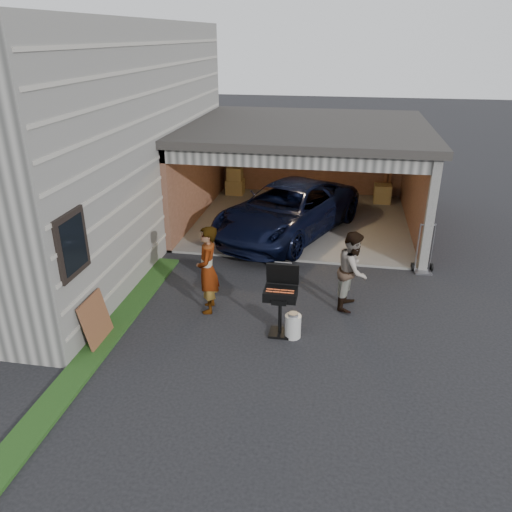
{
  "coord_description": "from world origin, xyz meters",
  "views": [
    {
      "loc": [
        1.86,
        -7.76,
        5.19
      ],
      "look_at": [
        0.28,
        1.15,
        1.15
      ],
      "focal_mm": 35.0,
      "sensor_mm": 36.0,
      "label": 1
    }
  ],
  "objects_px": {
    "man": "(353,270)",
    "propane_tank": "(293,326)",
    "plywood_panel": "(96,321)",
    "hand_truck": "(423,263)",
    "bbq_grill": "(281,296)",
    "minivan": "(287,212)",
    "woman": "(208,270)"
  },
  "relations": [
    {
      "from": "minivan",
      "to": "woman",
      "type": "height_order",
      "value": "woman"
    },
    {
      "from": "minivan",
      "to": "bbq_grill",
      "type": "distance_m",
      "value": 4.99
    },
    {
      "from": "man",
      "to": "plywood_panel",
      "type": "xyz_separation_m",
      "value": [
        -4.54,
        -2.15,
        -0.37
      ]
    },
    {
      "from": "minivan",
      "to": "woman",
      "type": "xyz_separation_m",
      "value": [
        -1.07,
        -4.35,
        0.2
      ]
    },
    {
      "from": "man",
      "to": "propane_tank",
      "type": "height_order",
      "value": "man"
    },
    {
      "from": "minivan",
      "to": "hand_truck",
      "type": "relative_size",
      "value": 4.25
    },
    {
      "from": "propane_tank",
      "to": "man",
      "type": "bearing_deg",
      "value": 52.37
    },
    {
      "from": "minivan",
      "to": "plywood_panel",
      "type": "distance_m",
      "value": 6.47
    },
    {
      "from": "woman",
      "to": "plywood_panel",
      "type": "xyz_separation_m",
      "value": [
        -1.7,
        -1.49,
        -0.46
      ]
    },
    {
      "from": "hand_truck",
      "to": "bbq_grill",
      "type": "bearing_deg",
      "value": -138.51
    },
    {
      "from": "minivan",
      "to": "man",
      "type": "relative_size",
      "value": 3.08
    },
    {
      "from": "woman",
      "to": "minivan",
      "type": "bearing_deg",
      "value": 156.3
    },
    {
      "from": "propane_tank",
      "to": "woman",
      "type": "bearing_deg",
      "value": 158.77
    },
    {
      "from": "woman",
      "to": "plywood_panel",
      "type": "distance_m",
      "value": 2.3
    },
    {
      "from": "bbq_grill",
      "to": "propane_tank",
      "type": "relative_size",
      "value": 2.97
    },
    {
      "from": "propane_tank",
      "to": "hand_truck",
      "type": "relative_size",
      "value": 0.38
    },
    {
      "from": "man",
      "to": "bbq_grill",
      "type": "xyz_separation_m",
      "value": [
        -1.3,
        -1.28,
        -0.03
      ]
    },
    {
      "from": "minivan",
      "to": "man",
      "type": "height_order",
      "value": "man"
    },
    {
      "from": "hand_truck",
      "to": "propane_tank",
      "type": "bearing_deg",
      "value": -135.3
    },
    {
      "from": "woman",
      "to": "man",
      "type": "distance_m",
      "value": 2.92
    },
    {
      "from": "minivan",
      "to": "man",
      "type": "bearing_deg",
      "value": -40.66
    },
    {
      "from": "man",
      "to": "propane_tank",
      "type": "xyz_separation_m",
      "value": [
        -1.05,
        -1.36,
        -0.6
      ]
    },
    {
      "from": "propane_tank",
      "to": "plywood_panel",
      "type": "xyz_separation_m",
      "value": [
        -3.49,
        -0.79,
        0.22
      ]
    },
    {
      "from": "plywood_panel",
      "to": "hand_truck",
      "type": "height_order",
      "value": "hand_truck"
    },
    {
      "from": "minivan",
      "to": "hand_truck",
      "type": "bearing_deg",
      "value": -2.72
    },
    {
      "from": "propane_tank",
      "to": "hand_truck",
      "type": "bearing_deg",
      "value": 50.54
    },
    {
      "from": "plywood_panel",
      "to": "bbq_grill",
      "type": "bearing_deg",
      "value": 15.1
    },
    {
      "from": "man",
      "to": "propane_tank",
      "type": "distance_m",
      "value": 1.82
    },
    {
      "from": "minivan",
      "to": "woman",
      "type": "relative_size",
      "value": 2.79
    },
    {
      "from": "bbq_grill",
      "to": "propane_tank",
      "type": "bearing_deg",
      "value": -18.32
    },
    {
      "from": "woman",
      "to": "man",
      "type": "height_order",
      "value": "woman"
    },
    {
      "from": "man",
      "to": "propane_tank",
      "type": "relative_size",
      "value": 3.63
    }
  ]
}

